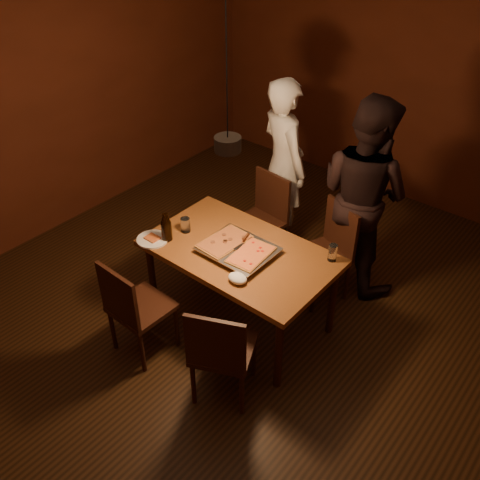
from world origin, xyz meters
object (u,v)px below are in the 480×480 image
Objects in this scene: chair_near_right at (220,347)px; beer_bottle_b at (165,227)px; pendant_lamp at (228,143)px; beer_bottle_a at (167,227)px; dining_table at (240,258)px; plate_slice at (152,239)px; pizza_tray at (238,251)px; chair_near_left at (132,303)px; diner_dark at (363,194)px; chair_far_right at (330,244)px; chair_far_left at (264,211)px; diner_white at (283,165)px.

beer_bottle_b is (-0.96, 0.45, 0.34)m from chair_near_right.
chair_near_right is at bearing -55.42° from pendant_lamp.
beer_bottle_b is (-0.00, -0.02, 0.00)m from beer_bottle_a.
dining_table is 0.73m from plate_slice.
dining_table is 5.97× the size of beer_bottle_a.
chair_near_right is 0.83m from pizza_tray.
chair_near_left is 0.67m from beer_bottle_a.
chair_near_left is at bearing 78.90° from diner_dark.
pendant_lamp is (0.44, 0.63, 1.22)m from chair_near_left.
pendant_lamp is at bearing 94.31° from chair_far_right.
chair_far_left is at bearing 78.65° from plate_slice.
chair_far_right is (0.76, -0.05, 0.00)m from chair_far_left.
chair_far_left is at bearing 32.17° from diner_dark.
chair_far_right is 1.44m from beer_bottle_b.
diner_dark is at bearing 64.58° from chair_near_right.
beer_bottle_b is (-0.54, -0.28, 0.20)m from dining_table.
beer_bottle_a is 0.15× the size of diner_white.
beer_bottle_b reaches higher than chair_far_right.
chair_near_left is at bearing -74.83° from beer_bottle_a.
chair_far_left and chair_far_right have the same top height.
plate_slice is at bearing 135.35° from chair_near_right.
dining_table is 1.30m from diner_white.
plate_slice is at bearing -152.24° from pizza_tray.
pizza_tray is at bearing 89.36° from chair_far_right.
chair_far_left is 1.16m from beer_bottle_a.
chair_near_left and chair_near_right have the same top height.
dining_table is at bearing 109.75° from pizza_tray.
diner_dark reaches higher than chair_far_right.
pendant_lamp is at bearing 9.28° from beer_bottle_b.
chair_far_left is 1.89× the size of plate_slice.
chair_far_left is 1.88× the size of beer_bottle_b.
chair_near_right is at bearing -19.68° from plate_slice.
pizza_tray is 2.13× the size of beer_bottle_b.
dining_table is at bearing 121.29° from chair_far_left.
chair_far_right is 0.93m from pizza_tray.
beer_bottle_b is at bearing 88.63° from chair_far_left.
diner_white is at bearing 112.69° from pizza_tray.
chair_near_right is 0.31× the size of diner_dark.
diner_white is at bearing 8.42° from diner_dark.
beer_bottle_a is at bearing 129.09° from chair_near_right.
chair_far_right is (0.36, 0.79, -0.14)m from dining_table.
pizza_tray is 0.60m from beer_bottle_a.
chair_near_right is at bearing -59.91° from dining_table.
beer_bottle_a is at bearing -172.84° from pendant_lamp.
beer_bottle_b is at bearing 72.04° from chair_far_right.
diner_dark is at bearing 73.82° from pendant_lamp.
beer_bottle_b is 1.00× the size of plate_slice.
chair_near_right is at bearing -25.93° from beer_bottle_a.
chair_far_left is 1.93× the size of beer_bottle_a.
pizza_tray is 1.33m from diner_white.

